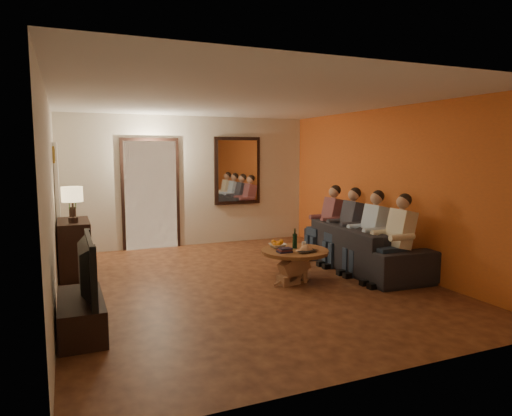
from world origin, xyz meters
name	(u,v)px	position (x,y,z in m)	size (l,w,h in m)	color
floor	(245,283)	(0.00, 0.00, 0.00)	(5.00, 6.00, 0.01)	#401B11
ceiling	(244,100)	(0.00, 0.00, 2.60)	(5.00, 6.00, 0.01)	white
back_wall	(190,181)	(0.00, 3.00, 1.30)	(5.00, 0.02, 2.60)	beige
front_wall	(380,225)	(0.00, -3.00, 1.30)	(5.00, 0.02, 2.60)	beige
left_wall	(51,201)	(-2.50, 0.00, 1.30)	(0.02, 6.00, 2.60)	beige
right_wall	(388,188)	(2.50, 0.00, 1.30)	(0.02, 6.00, 2.60)	beige
orange_accent	(387,188)	(2.49, 0.00, 1.30)	(0.01, 6.00, 2.60)	orange
kitchen_doorway	(151,195)	(-0.80, 2.98, 1.05)	(1.00, 0.06, 2.10)	#FFE0A5
door_trim	(151,195)	(-0.80, 2.97, 1.05)	(1.12, 0.04, 2.22)	black
fridge_glimpse	(164,202)	(-0.55, 2.98, 0.90)	(0.45, 0.03, 1.70)	silver
mirror_frame	(237,171)	(1.00, 2.96, 1.50)	(1.00, 0.05, 1.40)	black
mirror_glass	(238,171)	(1.00, 2.93, 1.50)	(0.86, 0.02, 1.26)	white
white_door	(58,204)	(-2.46, 2.30, 1.02)	(0.06, 0.85, 2.04)	white
framed_art	(54,155)	(-2.47, 1.30, 1.85)	(0.03, 0.28, 0.24)	#B28C33
art_canvas	(55,155)	(-2.46, 1.30, 1.85)	(0.01, 0.22, 0.18)	brown
dresser	(75,248)	(-2.25, 1.38, 0.43)	(0.45, 0.96, 0.86)	black
table_lamp	(73,204)	(-2.25, 1.16, 1.13)	(0.30, 0.30, 0.54)	beige
flower_vase	(72,205)	(-2.25, 1.60, 1.08)	(0.14, 0.14, 0.44)	red
tv_stand	(81,315)	(-2.25, -1.03, 0.19)	(0.45, 1.12, 0.37)	black
tv	(79,268)	(-2.25, -1.03, 0.70)	(0.15, 1.12, 0.64)	black
sofa	(364,247)	(2.09, 0.04, 0.36)	(0.96, 2.46, 0.72)	black
person_a	(397,243)	(1.99, -0.86, 0.60)	(0.60, 0.40, 1.20)	tan
person_b	(371,236)	(1.99, -0.26, 0.60)	(0.60, 0.40, 1.20)	tan
person_c	(348,230)	(1.99, 0.34, 0.60)	(0.60, 0.40, 1.20)	tan
person_d	(329,224)	(1.99, 0.94, 0.60)	(0.60, 0.40, 1.20)	tan
dog	(294,264)	(0.65, -0.28, 0.28)	(0.56, 0.24, 0.56)	#A86C4D
coffee_table	(295,265)	(0.76, -0.10, 0.23)	(1.00, 1.00, 0.45)	brown
bowl	(277,246)	(0.58, 0.12, 0.48)	(0.26, 0.26, 0.06)	white
oranges	(278,241)	(0.58, 0.12, 0.55)	(0.20, 0.20, 0.08)	orange
wine_bottle	(295,238)	(0.81, 0.00, 0.60)	(0.07, 0.07, 0.31)	black
wine_glass	(304,245)	(0.94, -0.05, 0.50)	(0.06, 0.06, 0.10)	silver
book_stack	(285,250)	(0.54, -0.20, 0.48)	(0.20, 0.15, 0.07)	black
laptop	(310,252)	(0.86, -0.38, 0.46)	(0.33, 0.21, 0.03)	black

